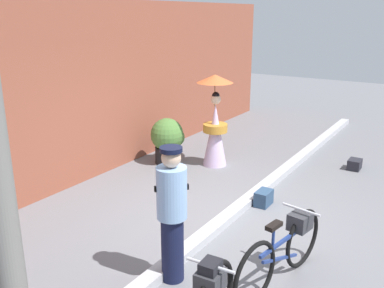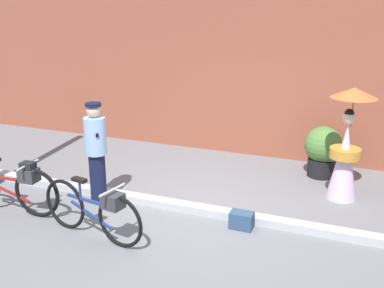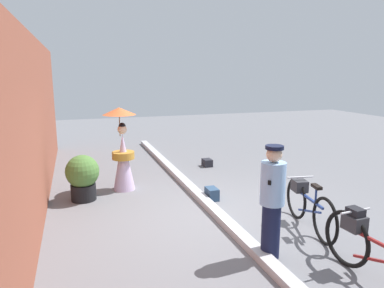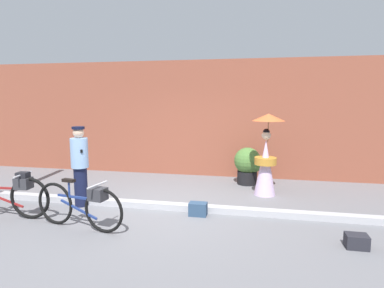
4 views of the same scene
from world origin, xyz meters
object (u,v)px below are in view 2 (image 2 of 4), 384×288
object	(u,v)px
bicycle_near_officer	(95,210)
bicycle_far_side	(11,185)
person_officer	(96,150)
person_with_parasol	(346,147)
backpack_on_pavement	(241,220)
potted_plant_by_door	(324,150)

from	to	relation	value
bicycle_near_officer	bicycle_far_side	bearing A→B (deg)	172.66
person_officer	person_with_parasol	world-z (taller)	person_with_parasol
backpack_on_pavement	person_with_parasol	bearing A→B (deg)	52.70
backpack_on_pavement	person_officer	bearing A→B (deg)	177.96
bicycle_near_officer	potted_plant_by_door	size ratio (longest dim) A/B	1.83
potted_plant_by_door	bicycle_far_side	bearing A→B (deg)	-142.06
person_officer	bicycle_far_side	bearing A→B (deg)	-137.64
potted_plant_by_door	backpack_on_pavement	size ratio (longest dim) A/B	2.84
bicycle_near_officer	backpack_on_pavement	size ratio (longest dim) A/B	5.20
bicycle_near_officer	person_with_parasol	bearing A→B (deg)	41.07
bicycle_near_officer	person_with_parasol	xyz separation A→B (m)	(3.02, 2.63, 0.46)
bicycle_near_officer	backpack_on_pavement	bearing A→B (deg)	29.37
bicycle_far_side	person_officer	bearing A→B (deg)	42.36
bicycle_far_side	bicycle_near_officer	bearing A→B (deg)	-7.34
person_with_parasol	potted_plant_by_door	world-z (taller)	person_with_parasol
person_officer	backpack_on_pavement	size ratio (longest dim) A/B	4.88
bicycle_far_side	backpack_on_pavement	distance (m)	3.49
person_officer	person_with_parasol	xyz separation A→B (m)	(3.67, 1.55, 0.03)
person_officer	potted_plant_by_door	world-z (taller)	person_officer
person_officer	bicycle_near_officer	bearing A→B (deg)	-59.17
bicycle_near_officer	person_with_parasol	world-z (taller)	person_with_parasol
bicycle_far_side	person_with_parasol	xyz separation A→B (m)	(4.63, 2.43, 0.43)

